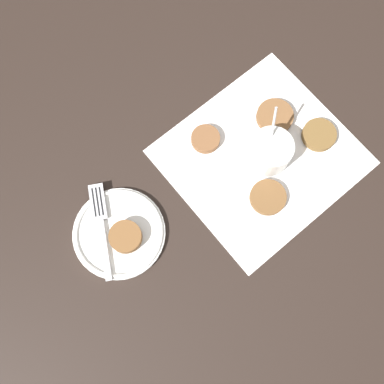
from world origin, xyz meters
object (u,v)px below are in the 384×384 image
fritter_on_plate (126,237)px  fork (100,220)px  serving_plate (119,233)px  sauce_bowl (269,153)px

fritter_on_plate → fork: 0.06m
fritter_on_plate → serving_plate: bearing=-77.2°
serving_plate → fork: size_ratio=1.05×
fritter_on_plate → fork: (0.01, -0.06, -0.01)m
fork → fritter_on_plate: bearing=103.2°
sauce_bowl → serving_plate: bearing=-15.7°
sauce_bowl → fritter_on_plate: bearing=-12.8°
sauce_bowl → serving_plate: (0.32, -0.09, -0.02)m
sauce_bowl → serving_plate: size_ratio=0.72×
fritter_on_plate → sauce_bowl: bearing=167.2°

